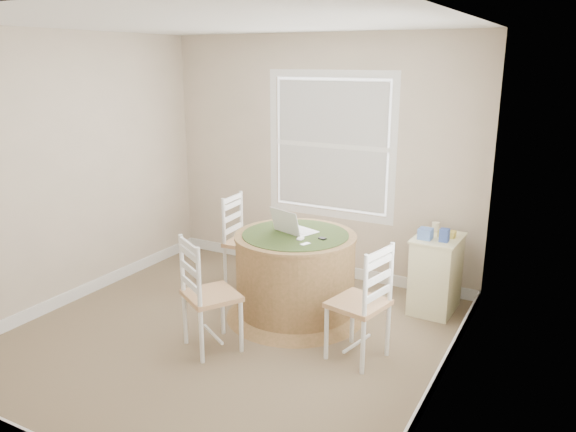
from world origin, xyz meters
The scene contains 14 objects.
room centered at (0.17, 0.16, 1.30)m, with size 3.64×3.64×2.64m.
round_table centered at (0.31, 0.66, 0.43)m, with size 1.29×1.29×0.80m.
chair_left centered at (-0.48, 1.09, 0.47)m, with size 0.42×0.40×0.95m, color white, non-canonical shape.
chair_near centered at (0.00, -0.21, 0.47)m, with size 0.42×0.40×0.95m, color white, non-canonical shape.
chair_right centered at (1.11, 0.21, 0.47)m, with size 0.42×0.40×0.95m, color white, non-canonical shape.
laptop centered at (0.27, 0.72, 0.83)m, with size 0.43×0.40×0.24m.
mouse centered at (0.43, 0.54, 0.81)m, with size 0.06×0.10×0.03m, color white.
phone centered at (0.52, 0.44, 0.80)m, with size 0.04×0.09×0.02m, color #B7BABF.
keys centered at (0.59, 0.64, 0.80)m, with size 0.06×0.05×0.03m, color black.
corner_chest centered at (1.43, 1.41, 0.37)m, with size 0.43×0.57×0.74m.
tissue_box centered at (1.34, 1.29, 0.79)m, with size 0.12×0.12×0.10m, color #5578C2.
box_yellow centered at (1.50, 1.44, 0.77)m, with size 0.15×0.10×0.06m, color gold.
box_blue centered at (1.51, 1.29, 0.80)m, with size 0.08×0.08×0.12m, color #334C9A.
cup_cream centered at (1.36, 1.56, 0.78)m, with size 0.07×0.07×0.09m, color beige.
Camera 1 is at (2.57, -3.64, 2.34)m, focal length 35.00 mm.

